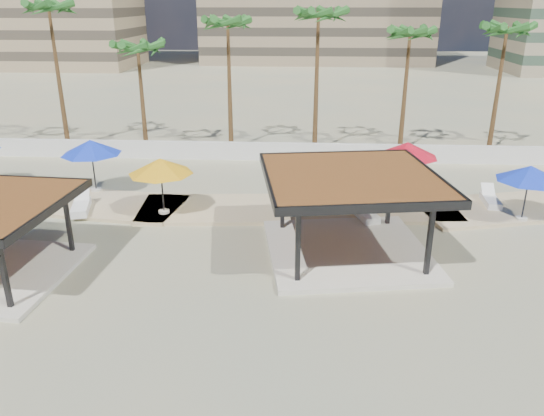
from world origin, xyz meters
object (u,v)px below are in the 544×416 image
(lounger_b, at_px, (404,196))
(lounger_d, at_px, (490,200))
(pavilion_central, at_px, (350,207))
(lounger_c, at_px, (364,213))
(umbrella_c, at_px, (407,150))
(lounger_a, at_px, (81,207))

(lounger_b, xyz_separation_m, lounger_d, (4.35, -0.30, 0.00))
(lounger_d, bearing_deg, pavilion_central, 130.98)
(pavilion_central, xyz_separation_m, lounger_d, (7.76, 5.82, -1.72))
(lounger_c, bearing_deg, pavilion_central, 146.31)
(lounger_d, bearing_deg, lounger_b, 90.13)
(umbrella_c, bearing_deg, lounger_b, -97.46)
(pavilion_central, height_order, lounger_b, pavilion_central)
(pavilion_central, distance_m, umbrella_c, 7.81)
(pavilion_central, relative_size, lounger_b, 3.74)
(pavilion_central, distance_m, lounger_d, 9.85)
(lounger_a, xyz_separation_m, lounger_c, (14.03, -0.00, -0.01))
(lounger_a, height_order, lounger_b, lounger_a)
(umbrella_c, xyz_separation_m, lounger_b, (-0.11, -0.82, -2.30))
(lounger_b, bearing_deg, lounger_a, 132.33)
(lounger_a, bearing_deg, lounger_b, -96.49)
(pavilion_central, bearing_deg, lounger_c, 64.53)
(umbrella_c, height_order, lounger_c, umbrella_c)
(lounger_c, bearing_deg, lounger_a, 72.89)
(pavilion_central, xyz_separation_m, umbrella_c, (3.51, 6.95, 0.59))
(pavilion_central, distance_m, lounger_a, 13.56)
(lounger_a, xyz_separation_m, lounger_b, (16.37, 2.53, -0.02))
(pavilion_central, bearing_deg, umbrella_c, 54.29)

